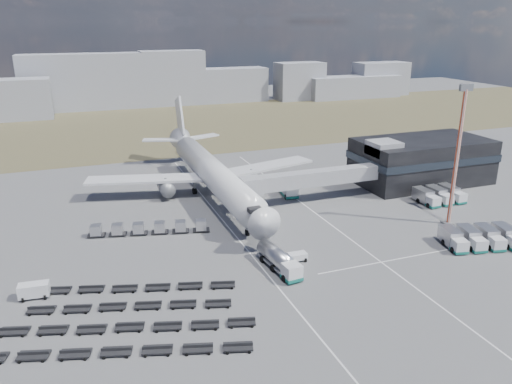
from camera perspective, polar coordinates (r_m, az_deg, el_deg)
name	(u,v)px	position (r m, az deg, el deg)	size (l,w,h in m)	color
ground	(266,257)	(79.72, 1.19, -7.41)	(420.00, 420.00, 0.00)	#565659
grass_strip	(152,127)	(181.79, -11.84, 7.29)	(420.00, 90.00, 0.01)	brown
lane_markings	(313,240)	(85.89, 6.54, -5.52)	(47.12, 110.00, 0.01)	silver
terminal	(421,160)	(120.79, 18.35, 3.50)	(30.40, 16.40, 11.00)	black
jet_bridge	(302,180)	(101.24, 5.30, 1.41)	(30.30, 3.80, 7.05)	#939399
airliner	(210,171)	(106.55, -5.24, 2.44)	(51.59, 64.53, 17.62)	silver
skyline	(64,89)	(219.86, -21.09, 10.97)	(304.91, 26.67, 23.81)	#90929D
fuel_tanker	(279,260)	(75.17, 2.65, -7.78)	(3.55, 10.18, 3.22)	silver
pushback_tug	(297,257)	(78.38, 4.76, -7.42)	(2.87, 1.62, 1.34)	silver
utility_van	(34,291)	(74.52, -24.04, -10.28)	(3.91, 1.77, 2.12)	silver
catering_truck	(288,188)	(107.00, 3.66, 0.49)	(3.69, 7.23, 3.18)	silver
service_trucks_near	(480,238)	(90.89, 24.27, -4.77)	(13.08, 9.12, 2.64)	silver
service_trucks_far	(439,195)	(109.35, 20.20, -0.36)	(8.81, 6.66, 2.68)	silver
uld_row	(149,228)	(89.33, -12.11, -4.05)	(20.84, 6.59, 1.91)	black
baggage_dollies	(127,317)	(66.08, -14.52, -13.69)	(32.76, 23.67, 0.82)	black
floodlight_mast	(457,157)	(95.03, 21.99, 3.74)	(2.41, 1.96, 25.39)	#C4401F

